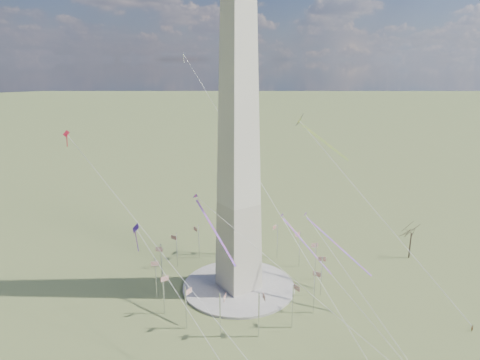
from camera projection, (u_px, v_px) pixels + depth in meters
ground at (239, 287)px, 138.16m from camera, size 2000.00×2000.00×0.00m
plaza at (239, 286)px, 138.05m from camera, size 36.00×36.00×0.80m
washington_monument at (239, 141)px, 125.13m from camera, size 15.56×15.56×100.00m
flagpole_ring at (239, 267)px, 136.19m from camera, size 54.40×54.40×13.00m
tree_near at (412, 231)px, 155.87m from camera, size 8.47×8.47×14.83m
person_east at (472, 328)px, 115.68m from camera, size 0.79×0.71×1.82m
kite_delta_black at (302, 123)px, 149.41m from camera, size 15.81×18.21×16.25m
kite_diamond_purple at (136, 231)px, 120.53m from camera, size 1.94×2.96×8.99m
kite_streamer_left at (327, 235)px, 127.23m from camera, size 8.99×21.22×15.23m
kite_streamer_mid at (209, 220)px, 122.38m from camera, size 2.04×21.86×15.03m
kite_streamer_right at (298, 235)px, 143.47m from camera, size 4.53×21.96×15.13m
kite_small_red at (66, 135)px, 127.81m from camera, size 1.78×1.71×5.04m
kite_small_white at (184, 55)px, 163.28m from camera, size 1.33×1.91×4.00m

